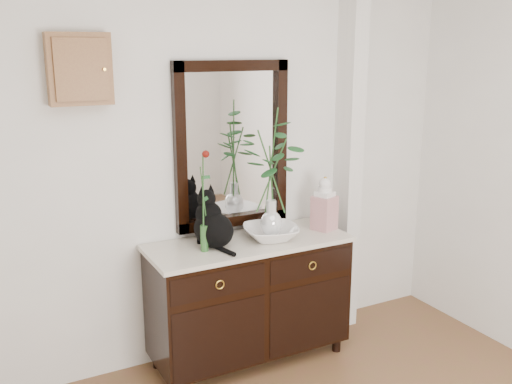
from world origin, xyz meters
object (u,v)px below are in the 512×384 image
lotus_bowl (271,233)px  cat (213,218)px  ginger_jar (325,203)px  sideboard (249,294)px

lotus_bowl → cat: bearing=172.9°
cat → lotus_bowl: (0.39, -0.05, -0.14)m
ginger_jar → cat: bearing=177.5°
sideboard → ginger_jar: 0.80m
sideboard → lotus_bowl: 0.45m
sideboard → ginger_jar: (0.57, -0.02, 0.56)m
sideboard → cat: (-0.24, 0.01, 0.56)m
sideboard → ginger_jar: ginger_jar is taller
cat → sideboard: bearing=-16.0°
lotus_bowl → sideboard: bearing=166.9°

